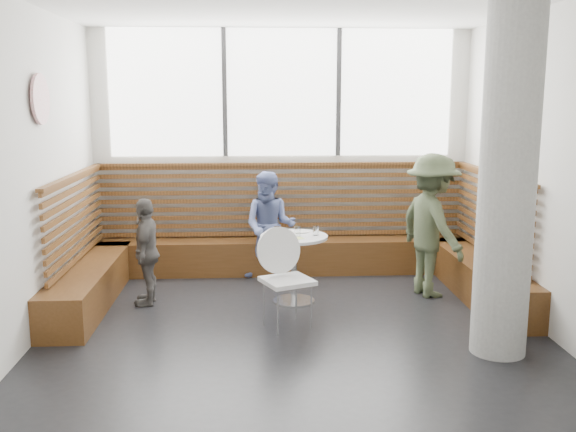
{
  "coord_description": "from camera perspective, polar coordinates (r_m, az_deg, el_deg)",
  "views": [
    {
      "loc": [
        -0.39,
        -6.09,
        2.32
      ],
      "look_at": [
        0.0,
        1.0,
        1.0
      ],
      "focal_mm": 40.0,
      "sensor_mm": 36.0,
      "label": 1
    }
  ],
  "objects": [
    {
      "name": "menu_card",
      "position": [
        7.07,
        0.62,
        -2.0
      ],
      "size": [
        0.22,
        0.18,
        0.0
      ],
      "primitive_type": "cube",
      "rotation": [
        0.0,
        0.0,
        0.37
      ],
      "color": "#A5C64C",
      "rests_on": "cafe_table"
    },
    {
      "name": "plate_near",
      "position": [
        7.36,
        -0.26,
        -1.47
      ],
      "size": [
        0.21,
        0.21,
        0.01
      ],
      "primitive_type": "cylinder",
      "color": "white",
      "rests_on": "cafe_table"
    },
    {
      "name": "room",
      "position": [
        6.15,
        0.51,
        3.82
      ],
      "size": [
        5.0,
        5.0,
        3.2
      ],
      "color": "silver",
      "rests_on": "ground"
    },
    {
      "name": "child_left",
      "position": [
        7.4,
        -12.45,
        -3.1
      ],
      "size": [
        0.3,
        0.71,
        1.22
      ],
      "primitive_type": "imported",
      "rotation": [
        0.0,
        0.0,
        -1.57
      ],
      "color": "#56524E",
      "rests_on": "ground"
    },
    {
      "name": "adult_man",
      "position": [
        7.68,
        12.67,
        -0.83
      ],
      "size": [
        0.94,
        1.23,
        1.68
      ],
      "primitive_type": "imported",
      "rotation": [
        0.0,
        0.0,
        1.89
      ],
      "color": "#424D33",
      "rests_on": "ground"
    },
    {
      "name": "child_back",
      "position": [
        8.17,
        -1.62,
        -0.93
      ],
      "size": [
        0.78,
        0.66,
        1.4
      ],
      "primitive_type": "imported",
      "rotation": [
        0.0,
        0.0,
        -0.22
      ],
      "color": "#606EA6",
      "rests_on": "ground"
    },
    {
      "name": "plate_far",
      "position": [
        7.4,
        1.19,
        -1.4
      ],
      "size": [
        0.19,
        0.19,
        0.01
      ],
      "primitive_type": "cylinder",
      "color": "white",
      "rests_on": "cafe_table"
    },
    {
      "name": "concrete_column",
      "position": [
        5.97,
        18.93,
        3.04
      ],
      "size": [
        0.5,
        0.5,
        3.2
      ],
      "primitive_type": "cylinder",
      "color": "gray",
      "rests_on": "ground"
    },
    {
      "name": "booth",
      "position": [
        8.1,
        -0.3,
        -3.13
      ],
      "size": [
        5.0,
        2.5,
        1.44
      ],
      "color": "#492B12",
      "rests_on": "ground"
    },
    {
      "name": "glass_mid",
      "position": [
        7.16,
        0.84,
        -1.38
      ],
      "size": [
        0.07,
        0.07,
        0.12
      ],
      "primitive_type": "cylinder",
      "color": "white",
      "rests_on": "cafe_table"
    },
    {
      "name": "wall_art",
      "position": [
        6.81,
        -21.15,
        9.67
      ],
      "size": [
        0.03,
        0.5,
        0.5
      ],
      "primitive_type": "cylinder",
      "rotation": [
        0.0,
        1.57,
        0.0
      ],
      "color": "white",
      "rests_on": "room"
    },
    {
      "name": "glass_left",
      "position": [
        7.19,
        -1.02,
        -1.37
      ],
      "size": [
        0.07,
        0.07,
        0.11
      ],
      "primitive_type": "cylinder",
      "color": "white",
      "rests_on": "cafe_table"
    },
    {
      "name": "glass_right",
      "position": [
        7.24,
        2.48,
        -1.3
      ],
      "size": [
        0.07,
        0.07,
        0.1
      ],
      "primitive_type": "cylinder",
      "color": "white",
      "rests_on": "cafe_table"
    },
    {
      "name": "cafe_chair",
      "position": [
        6.54,
        -0.1,
        -4.75
      ],
      "size": [
        0.48,
        0.47,
        1.01
      ],
      "rotation": [
        0.0,
        0.0,
        0.41
      ],
      "color": "white",
      "rests_on": "ground"
    },
    {
      "name": "cafe_table",
      "position": [
        7.28,
        0.53,
        -3.45
      ],
      "size": [
        0.76,
        0.76,
        0.78
      ],
      "color": "silver",
      "rests_on": "ground"
    }
  ]
}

